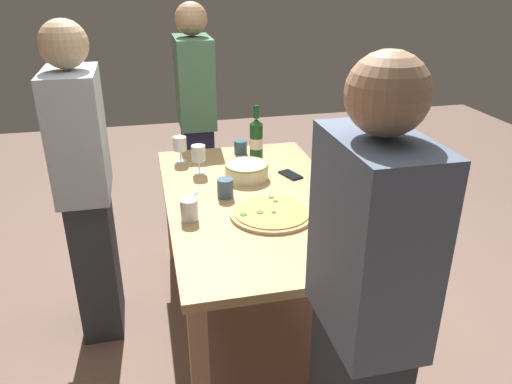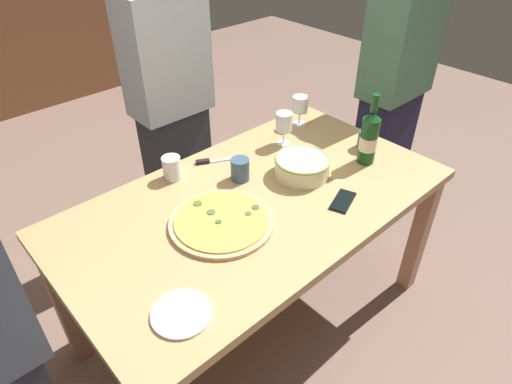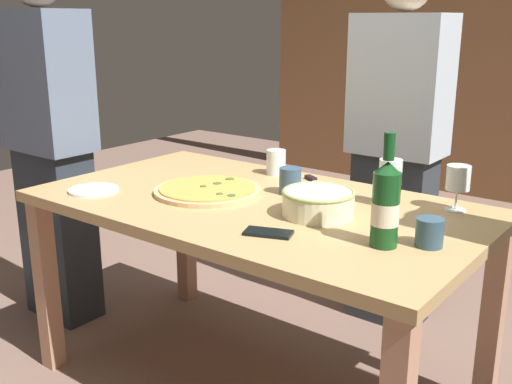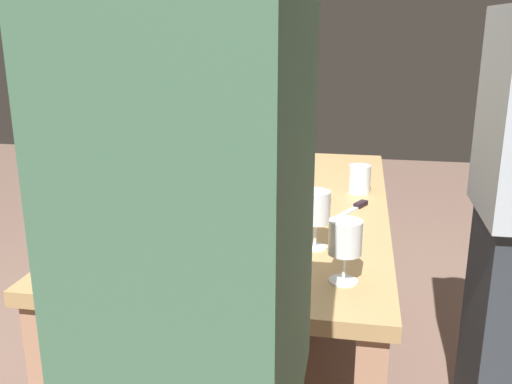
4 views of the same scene
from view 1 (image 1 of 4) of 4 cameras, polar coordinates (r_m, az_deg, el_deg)
The scene contains 16 objects.
ground_plane at distance 2.92m, azimuth -0.00°, elevation -14.13°, with size 8.00×8.00×0.00m, color #7B5F52.
dining_table at distance 2.56m, azimuth -0.00°, elevation -2.55°, with size 1.60×0.90×0.75m.
pizza at distance 2.34m, azimuth 1.83°, elevation -2.41°, with size 0.40×0.40×0.03m.
serving_bowl at distance 2.74m, azimuth -1.07°, elevation 2.52°, with size 0.24×0.24×0.09m.
wine_bottle at distance 3.01m, azimuth 0.03°, elevation 6.15°, with size 0.08×0.08×0.33m.
wine_glass_near_pizza at distance 2.80m, azimuth -6.60°, elevation 4.36°, with size 0.08×0.08×0.16m.
wine_glass_by_bottle at distance 2.99m, azimuth -8.70°, elevation 5.34°, with size 0.08×0.08×0.16m.
cup_amber at distance 2.30m, azimuth -7.65°, elevation -2.04°, with size 0.08×0.08×0.10m, color white.
cup_ceramic at distance 2.51m, azimuth -3.54°, elevation 0.44°, with size 0.08×0.08×0.10m, color #37546D.
cup_spare at distance 3.12m, azimuth -1.77°, elevation 5.16°, with size 0.08×0.08×0.08m, color #304D60.
side_plate at distance 2.13m, azimuth 10.73°, elevation -6.02°, with size 0.19×0.19×0.01m, color white.
cell_phone at distance 2.79m, azimuth 3.97°, elevation 1.98°, with size 0.07×0.14×0.01m, color black.
pizza_knife at distance 2.50m, azimuth -7.85°, elevation -0.99°, with size 0.18×0.11×0.02m.
person_host at distance 3.60m, azimuth -6.85°, elevation 8.04°, with size 0.42×0.24×1.62m.
person_guest_left at distance 1.61m, azimuth 12.13°, elevation -14.02°, with size 0.40×0.24×1.64m.
person_guest_right at distance 2.59m, azimuth -18.89°, elevation 0.39°, with size 0.40×0.24×1.62m.
Camera 1 is at (-2.23, 0.51, 1.82)m, focal length 34.96 mm.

